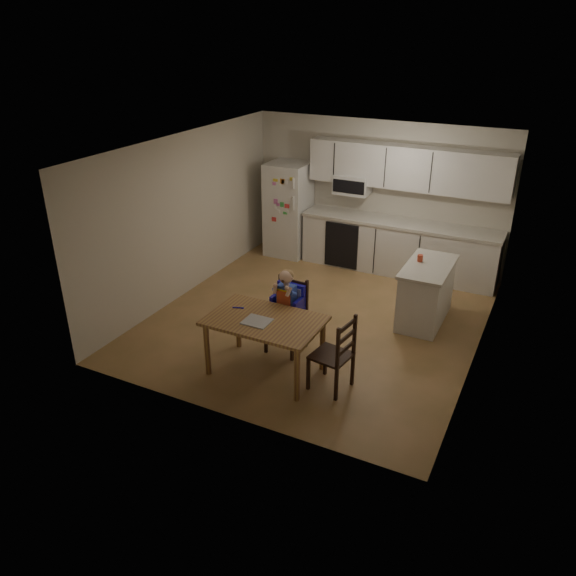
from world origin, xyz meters
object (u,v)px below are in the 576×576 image
(red_cup, at_px, (420,258))
(refrigerator, at_px, (288,209))
(chair_booster, at_px, (288,301))
(kitchen_island, at_px, (426,293))
(chair_side, at_px, (339,351))
(dining_table, at_px, (265,326))

(red_cup, bearing_deg, refrigerator, 153.28)
(chair_booster, bearing_deg, red_cup, 55.28)
(refrigerator, height_order, chair_booster, refrigerator)
(refrigerator, distance_m, kitchen_island, 3.33)
(chair_side, bearing_deg, dining_table, -79.38)
(refrigerator, bearing_deg, kitchen_island, -26.81)
(red_cup, relative_size, chair_booster, 0.08)
(refrigerator, height_order, dining_table, refrigerator)
(dining_table, distance_m, chair_side, 0.95)
(dining_table, height_order, chair_booster, chair_booster)
(kitchen_island, distance_m, chair_booster, 2.14)
(refrigerator, relative_size, kitchen_island, 1.44)
(dining_table, bearing_deg, chair_booster, 89.81)
(refrigerator, xyz_separation_m, chair_booster, (1.53, -3.07, -0.16))
(chair_booster, bearing_deg, refrigerator, 118.99)
(refrigerator, distance_m, red_cup, 3.13)
(dining_table, bearing_deg, refrigerator, 112.49)
(dining_table, height_order, chair_side, chair_side)
(dining_table, xyz_separation_m, chair_side, (0.94, 0.04, -0.10))
(refrigerator, relative_size, dining_table, 1.24)
(red_cup, bearing_deg, chair_side, -98.18)
(kitchen_island, height_order, red_cup, red_cup)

